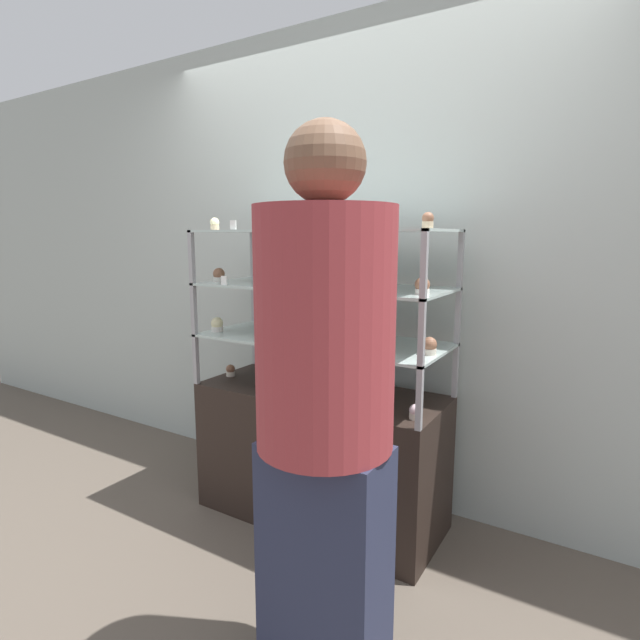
# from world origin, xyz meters

# --- Properties ---
(ground_plane) EXTENTS (20.00, 20.00, 0.00)m
(ground_plane) POSITION_xyz_m (0.00, 0.00, 0.00)
(ground_plane) COLOR brown
(back_wall) EXTENTS (8.00, 0.05, 2.60)m
(back_wall) POSITION_xyz_m (0.00, 0.40, 1.30)
(back_wall) COLOR #A8B2AD
(back_wall) RESTS_ON ground_plane
(display_base) EXTENTS (1.25, 0.51, 0.69)m
(display_base) POSITION_xyz_m (0.00, 0.00, 0.34)
(display_base) COLOR black
(display_base) RESTS_ON ground_plane
(display_riser_lower) EXTENTS (1.25, 0.51, 0.27)m
(display_riser_lower) POSITION_xyz_m (0.00, 0.00, 0.94)
(display_riser_lower) COLOR #99999E
(display_riser_lower) RESTS_ON display_base
(display_riser_middle) EXTENTS (1.25, 0.51, 0.27)m
(display_riser_middle) POSITION_xyz_m (0.00, 0.00, 1.21)
(display_riser_middle) COLOR #99999E
(display_riser_middle) RESTS_ON display_riser_lower
(display_riser_upper) EXTENTS (1.25, 0.51, 0.27)m
(display_riser_upper) POSITION_xyz_m (0.00, 0.00, 1.47)
(display_riser_upper) COLOR #99999E
(display_riser_upper) RESTS_ON display_riser_middle
(layer_cake_centerpiece) EXTENTS (0.22, 0.22, 0.12)m
(layer_cake_centerpiece) POSITION_xyz_m (-0.08, 0.05, 1.01)
(layer_cake_centerpiece) COLOR #DBBC84
(layer_cake_centerpiece) RESTS_ON display_riser_lower
(sheet_cake_frosted) EXTENTS (0.24, 0.13, 0.07)m
(sheet_cake_frosted) POSITION_xyz_m (-0.24, 0.05, 1.26)
(sheet_cake_frosted) COLOR #DBBC84
(sheet_cake_frosted) RESTS_ON display_riser_middle
(cupcake_0) EXTENTS (0.05, 0.05, 0.07)m
(cupcake_0) POSITION_xyz_m (-0.56, -0.04, 0.72)
(cupcake_0) COLOR beige
(cupcake_0) RESTS_ON display_base
(cupcake_1) EXTENTS (0.05, 0.05, 0.07)m
(cupcake_1) POSITION_xyz_m (-0.00, -0.05, 0.72)
(cupcake_1) COLOR beige
(cupcake_1) RESTS_ON display_base
(cupcake_2) EXTENTS (0.05, 0.05, 0.07)m
(cupcake_2) POSITION_xyz_m (0.56, -0.13, 0.72)
(cupcake_2) COLOR beige
(cupcake_2) RESTS_ON display_base
(price_tag_0) EXTENTS (0.04, 0.00, 0.04)m
(price_tag_0) POSITION_xyz_m (0.07, -0.24, 0.71)
(price_tag_0) COLOR white
(price_tag_0) RESTS_ON display_base
(cupcake_3) EXTENTS (0.06, 0.06, 0.08)m
(cupcake_3) POSITION_xyz_m (-0.57, -0.13, 0.99)
(cupcake_3) COLOR white
(cupcake_3) RESTS_ON display_riser_lower
(cupcake_4) EXTENTS (0.06, 0.06, 0.08)m
(cupcake_4) POSITION_xyz_m (-0.27, -0.11, 0.99)
(cupcake_4) COLOR #CCB28C
(cupcake_4) RESTS_ON display_riser_lower
(cupcake_5) EXTENTS (0.06, 0.06, 0.08)m
(cupcake_5) POSITION_xyz_m (0.27, -0.07, 0.99)
(cupcake_5) COLOR white
(cupcake_5) RESTS_ON display_riser_lower
(cupcake_6) EXTENTS (0.06, 0.06, 0.08)m
(cupcake_6) POSITION_xyz_m (0.58, -0.04, 0.99)
(cupcake_6) COLOR beige
(cupcake_6) RESTS_ON display_riser_lower
(price_tag_1) EXTENTS (0.04, 0.00, 0.04)m
(price_tag_1) POSITION_xyz_m (0.25, -0.24, 0.98)
(price_tag_1) COLOR white
(price_tag_1) RESTS_ON display_riser_lower
(cupcake_7) EXTENTS (0.06, 0.06, 0.07)m
(cupcake_7) POSITION_xyz_m (-0.56, -0.10, 1.26)
(cupcake_7) COLOR white
(cupcake_7) RESTS_ON display_riser_middle
(cupcake_8) EXTENTS (0.06, 0.06, 0.07)m
(cupcake_8) POSITION_xyz_m (-0.01, -0.06, 1.26)
(cupcake_8) COLOR #CCB28C
(cupcake_8) RESTS_ON display_riser_middle
(cupcake_9) EXTENTS (0.06, 0.06, 0.07)m
(cupcake_9) POSITION_xyz_m (0.56, -0.11, 1.26)
(cupcake_9) COLOR white
(cupcake_9) RESTS_ON display_riser_middle
(price_tag_2) EXTENTS (0.04, 0.00, 0.04)m
(price_tag_2) POSITION_xyz_m (-0.41, -0.24, 1.25)
(price_tag_2) COLOR white
(price_tag_2) RESTS_ON display_riser_middle
(cupcake_10) EXTENTS (0.05, 0.05, 0.06)m
(cupcake_10) POSITION_xyz_m (-0.57, -0.11, 1.52)
(cupcake_10) COLOR #CCB28C
(cupcake_10) RESTS_ON display_riser_upper
(cupcake_11) EXTENTS (0.05, 0.05, 0.06)m
(cupcake_11) POSITION_xyz_m (0.01, -0.06, 1.52)
(cupcake_11) COLOR #CCB28C
(cupcake_11) RESTS_ON display_riser_upper
(cupcake_12) EXTENTS (0.05, 0.05, 0.06)m
(cupcake_12) POSITION_xyz_m (0.58, -0.14, 1.52)
(cupcake_12) COLOR #CCB28C
(cupcake_12) RESTS_ON display_riser_upper
(price_tag_3) EXTENTS (0.04, 0.00, 0.04)m
(price_tag_3) POSITION_xyz_m (-0.34, -0.24, 1.51)
(price_tag_3) COLOR white
(price_tag_3) RESTS_ON display_riser_upper
(customer_figure) EXTENTS (0.42, 0.42, 1.78)m
(customer_figure) POSITION_xyz_m (0.53, -0.83, 0.95)
(customer_figure) COLOR #282D47
(customer_figure) RESTS_ON ground_plane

